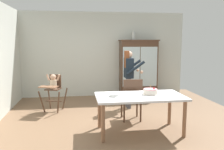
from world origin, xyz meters
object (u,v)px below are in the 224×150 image
Objects in this scene: ceramic_vase at (133,36)px; dining_chair_far_side at (132,97)px; china_cabinet at (138,68)px; dining_table at (140,100)px; birthday_cake at (150,92)px; adult_person at (129,72)px; high_chair_with_toddler at (53,86)px; serving_bowl at (114,95)px.

dining_chair_far_side is at bearing -103.94° from ceramic_vase.
dining_table is (-0.77, -3.05, -0.27)m from china_cabinet.
adult_person is at bearing 92.25° from birthday_cake.
high_chair_with_toddler is at bearing 90.25° from adult_person.
dining_chair_far_side reaches higher than dining_table.
ceramic_vase is 0.28× the size of dining_chair_far_side.
serving_bowl is 0.19× the size of dining_chair_far_side.
china_cabinet is 3.32m from serving_bowl.
china_cabinet reaches higher than birthday_cake.
serving_bowl is (-0.67, -1.74, -0.20)m from adult_person.
dining_table is 0.67m from dining_chair_far_side.
china_cabinet is at bearing 79.75° from birthday_cake.
high_chair_with_toddler is 2.00m from adult_person.
dining_chair_far_side is (1.81, -1.07, -0.10)m from high_chair_with_toddler.
birthday_cake is at bearing 17.85° from dining_table.
dining_table is (1.81, -1.73, -0.00)m from high_chair_with_toddler.
dining_table is at bearing -104.11° from china_cabinet.
ceramic_vase is at bearing -102.25° from dining_chair_far_side.
dining_table is (-0.16, -1.73, -0.32)m from adult_person.
serving_bowl is at bearing -173.54° from birthday_cake.
china_cabinet reaches higher than adult_person.
birthday_cake is (-0.54, -2.97, -0.12)m from china_cabinet.
china_cabinet is at bearing -106.18° from dining_chair_far_side.
dining_chair_far_side is (-0.77, -2.38, -0.36)m from china_cabinet.
ceramic_vase is 3.46m from serving_bowl.
birthday_cake is 0.74m from serving_bowl.
ceramic_vase is at bearing 178.78° from china_cabinet.
ceramic_vase is 2.82m from dining_chair_far_side.
china_cabinet is 1.45m from adult_person.
dining_chair_far_side is at bearing 53.15° from serving_bowl.
high_chair_with_toddler is 3.39× the size of birthday_cake.
dining_table is at bearing -162.15° from birthday_cake.
dining_chair_far_side is (-0.16, -1.07, -0.41)m from adult_person.
ceramic_vase is at bearing -17.78° from adult_person.
adult_person is at bearing 17.99° from high_chair_with_toddler.
serving_bowl is (1.30, -1.74, 0.11)m from high_chair_with_toddler.
serving_bowl reaches higher than dining_table.
adult_person reaches higher than dining_chair_far_side.
ceramic_vase reaches higher than serving_bowl.
serving_bowl is (-1.10, -3.06, -1.18)m from ceramic_vase.
adult_person is 1.88m from serving_bowl.
china_cabinet is at bearing 67.37° from serving_bowl.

